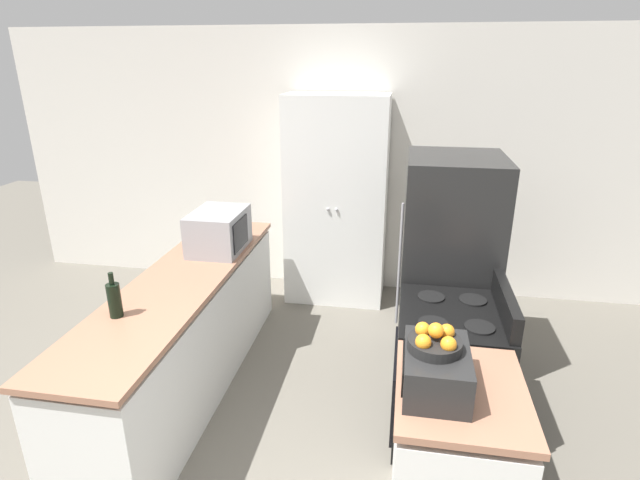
{
  "coord_description": "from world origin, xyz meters",
  "views": [
    {
      "loc": [
        0.59,
        -1.54,
        2.32
      ],
      "look_at": [
        0.0,
        1.85,
        1.05
      ],
      "focal_mm": 28.0,
      "sensor_mm": 36.0,
      "label": 1
    }
  ],
  "objects": [
    {
      "name": "wall_back",
      "position": [
        0.0,
        3.39,
        1.3
      ],
      "size": [
        7.0,
        0.06,
        2.6
      ],
      "color": "silver",
      "rests_on": "ground_plane"
    },
    {
      "name": "counter_left",
      "position": [
        -0.9,
        1.39,
        0.43
      ],
      "size": [
        0.6,
        2.57,
        0.88
      ],
      "color": "silver",
      "rests_on": "ground_plane"
    },
    {
      "name": "counter_right",
      "position": [
        0.9,
        0.47,
        0.43
      ],
      "size": [
        0.6,
        0.73,
        0.88
      ],
      "color": "silver",
      "rests_on": "ground_plane"
    },
    {
      "name": "pantry_cabinet",
      "position": [
        -0.05,
        3.07,
        1.0
      ],
      "size": [
        0.95,
        0.56,
        2.01
      ],
      "color": "white",
      "rests_on": "ground_plane"
    },
    {
      "name": "stove",
      "position": [
        0.93,
        1.21,
        0.45
      ],
      "size": [
        0.66,
        0.71,
        1.04
      ],
      "color": "black",
      "rests_on": "ground_plane"
    },
    {
      "name": "refrigerator",
      "position": [
        0.94,
        1.98,
        0.84
      ],
      "size": [
        0.7,
        0.76,
        1.67
      ],
      "color": "black",
      "rests_on": "ground_plane"
    },
    {
      "name": "microwave",
      "position": [
        -0.82,
        1.95,
        1.04
      ],
      "size": [
        0.39,
        0.52,
        0.32
      ],
      "color": "#939399",
      "rests_on": "counter_left"
    },
    {
      "name": "wine_bottle",
      "position": [
        -1.04,
        0.82,
        0.99
      ],
      "size": [
        0.08,
        0.08,
        0.28
      ],
      "color": "black",
      "rests_on": "counter_left"
    },
    {
      "name": "toaster_oven",
      "position": [
        0.78,
        0.44,
        0.98
      ],
      "size": [
        0.3,
        0.42,
        0.2
      ],
      "color": "black",
      "rests_on": "counter_right"
    },
    {
      "name": "fruit_bowl",
      "position": [
        0.76,
        0.45,
        1.12
      ],
      "size": [
        0.24,
        0.24,
        0.13
      ],
      "color": "black",
      "rests_on": "toaster_oven"
    }
  ]
}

